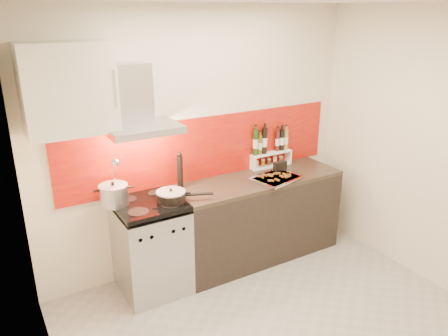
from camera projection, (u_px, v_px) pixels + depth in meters
floor at (281, 329)px, 3.67m from camera, size 3.40×3.40×0.00m
back_wall at (201, 141)px, 4.36m from camera, size 3.40×0.02×2.60m
left_wall at (47, 246)px, 2.42m from camera, size 0.02×2.80×2.60m
right_wall at (434, 151)px, 4.04m from camera, size 0.02×2.80×2.60m
backsplash at (206, 148)px, 4.40m from camera, size 3.00×0.02×0.64m
range_stove at (152, 248)px, 4.07m from camera, size 0.60×0.60×0.91m
counter at (257, 217)px, 4.65m from camera, size 1.80×0.60×0.90m
range_hood at (137, 107)px, 3.74m from camera, size 0.62×0.50×0.61m
upper_cabinet at (68, 89)px, 3.40m from camera, size 0.70×0.35×0.72m
stock_pot at (114, 195)px, 3.83m from camera, size 0.26×0.26×0.22m
saute_pan at (172, 196)px, 3.92m from camera, size 0.49×0.29×0.12m
utensil_jar at (115, 193)px, 3.78m from camera, size 0.10×0.15×0.47m
pepper_mill at (180, 171)px, 4.19m from camera, size 0.06×0.06×0.36m
step_shelf at (270, 149)px, 4.77m from camera, size 0.50×0.14×0.45m
caddy_box at (280, 167)px, 4.63m from camera, size 0.14×0.06×0.12m
baking_tray at (277, 178)px, 4.46m from camera, size 0.55×0.47×0.03m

